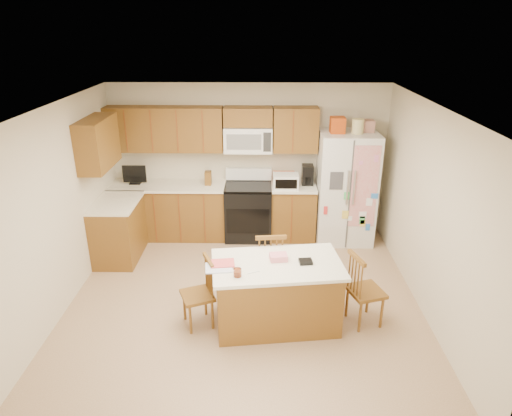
{
  "coord_description": "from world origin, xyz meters",
  "views": [
    {
      "loc": [
        0.23,
        -5.05,
        3.4
      ],
      "look_at": [
        0.15,
        0.35,
        1.17
      ],
      "focal_mm": 32.0,
      "sensor_mm": 36.0,
      "label": 1
    }
  ],
  "objects_px": {
    "island": "(276,293)",
    "windsor_chair_left": "(199,294)",
    "stove": "(248,210)",
    "refrigerator": "(346,187)",
    "windsor_chair_back": "(269,265)",
    "windsor_chair_right": "(364,291)"
  },
  "relations": [
    {
      "from": "island",
      "to": "windsor_chair_left",
      "type": "xyz_separation_m",
      "value": [
        -0.91,
        -0.04,
        -0.01
      ]
    },
    {
      "from": "stove",
      "to": "refrigerator",
      "type": "bearing_deg",
      "value": -2.3
    },
    {
      "from": "windsor_chair_back",
      "to": "island",
      "type": "bearing_deg",
      "value": -82.48
    },
    {
      "from": "refrigerator",
      "to": "windsor_chair_left",
      "type": "xyz_separation_m",
      "value": [
        -2.08,
        -2.36,
        -0.51
      ]
    },
    {
      "from": "refrigerator",
      "to": "windsor_chair_left",
      "type": "relative_size",
      "value": 2.37
    },
    {
      "from": "windsor_chair_left",
      "to": "windsor_chair_back",
      "type": "distance_m",
      "value": 1.05
    },
    {
      "from": "windsor_chair_left",
      "to": "windsor_chair_back",
      "type": "xyz_separation_m",
      "value": [
        0.83,
        0.64,
        0.04
      ]
    },
    {
      "from": "island",
      "to": "windsor_chair_back",
      "type": "distance_m",
      "value": 0.6
    },
    {
      "from": "refrigerator",
      "to": "island",
      "type": "relative_size",
      "value": 1.26
    },
    {
      "from": "windsor_chair_left",
      "to": "windsor_chair_right",
      "type": "xyz_separation_m",
      "value": [
        1.94,
        0.06,
        0.03
      ]
    },
    {
      "from": "windsor_chair_back",
      "to": "refrigerator",
      "type": "bearing_deg",
      "value": 54.14
    },
    {
      "from": "stove",
      "to": "windsor_chair_left",
      "type": "distance_m",
      "value": 2.47
    },
    {
      "from": "windsor_chair_back",
      "to": "windsor_chair_right",
      "type": "xyz_separation_m",
      "value": [
        1.11,
        -0.58,
        -0.01
      ]
    },
    {
      "from": "stove",
      "to": "windsor_chair_right",
      "type": "xyz_separation_m",
      "value": [
        1.44,
        -2.36,
        -0.04
      ]
    },
    {
      "from": "refrigerator",
      "to": "windsor_chair_back",
      "type": "xyz_separation_m",
      "value": [
        -1.24,
        -1.72,
        -0.48
      ]
    },
    {
      "from": "stove",
      "to": "windsor_chair_right",
      "type": "height_order",
      "value": "stove"
    },
    {
      "from": "windsor_chair_right",
      "to": "refrigerator",
      "type": "bearing_deg",
      "value": 86.7
    },
    {
      "from": "windsor_chair_right",
      "to": "windsor_chair_left",
      "type": "bearing_deg",
      "value": -178.32
    },
    {
      "from": "refrigerator",
      "to": "island",
      "type": "distance_m",
      "value": 2.65
    },
    {
      "from": "stove",
      "to": "windsor_chair_left",
      "type": "xyz_separation_m",
      "value": [
        -0.51,
        -2.42,
        -0.07
      ]
    },
    {
      "from": "stove",
      "to": "windsor_chair_back",
      "type": "height_order",
      "value": "stove"
    },
    {
      "from": "refrigerator",
      "to": "island",
      "type": "xyz_separation_m",
      "value": [
        -1.17,
        -2.32,
        -0.51
      ]
    }
  ]
}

